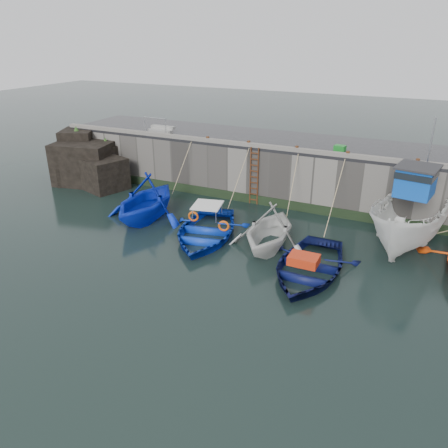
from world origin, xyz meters
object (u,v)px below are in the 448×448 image
at_px(bollard_c, 297,149).
at_px(boat_near_navy, 307,273).
at_px(boat_near_blacktrim, 268,247).
at_px(bollard_d, 348,154).
at_px(boat_far_white, 411,219).
at_px(bollard_b, 249,143).
at_px(bollard_a, 208,139).
at_px(boat_near_white, 147,218).
at_px(bollard_e, 418,162).
at_px(ladder, 254,176).
at_px(boat_near_blue, 205,237).
at_px(fish_crate, 340,148).

bearing_deg(bollard_c, boat_near_navy, -67.94).
relative_size(boat_near_blacktrim, bollard_d, 15.70).
bearing_deg(boat_far_white, bollard_b, 176.64).
height_order(bollard_a, bollard_b, same).
xyz_separation_m(boat_far_white, bollard_b, (-8.71, 1.99, 2.11)).
relative_size(boat_near_white, bollard_a, 17.89).
height_order(boat_near_white, bollard_e, bollard_e).
bearing_deg(bollard_a, ladder, -6.38).
distance_m(boat_far_white, bollard_d, 4.47).
bearing_deg(ladder, bollard_e, 2.40).
distance_m(boat_far_white, bollard_c, 6.67).
bearing_deg(boat_near_blue, boat_near_navy, -25.85).
height_order(fish_crate, bollard_e, fish_crate).
xyz_separation_m(fish_crate, bollard_d, (0.61, -1.05, -0.00)).
relative_size(boat_near_white, boat_far_white, 0.65).
distance_m(boat_near_white, bollard_e, 13.45).
distance_m(boat_near_blacktrim, bollard_b, 6.79).
xyz_separation_m(boat_near_white, boat_far_white, (12.40, 2.63, 1.19)).
bearing_deg(bollard_e, bollard_b, 180.00).
xyz_separation_m(bollard_b, bollard_c, (2.70, 0.00, 0.00)).
xyz_separation_m(bollard_a, bollard_b, (2.50, 0.00, 0.00)).
bearing_deg(bollard_a, bollard_d, 0.00).
distance_m(boat_near_blacktrim, fish_crate, 7.10).
relative_size(boat_near_navy, boat_far_white, 0.69).
relative_size(boat_far_white, bollard_c, 27.52).
relative_size(boat_near_navy, bollard_d, 18.93).
bearing_deg(bollard_d, boat_near_blue, -134.24).
bearing_deg(bollard_d, boat_near_blacktrim, -113.23).
xyz_separation_m(boat_near_blacktrim, bollard_c, (-0.44, 5.03, 3.30)).
distance_m(boat_near_white, boat_near_navy, 9.25).
bearing_deg(boat_far_white, bollard_c, 171.20).
relative_size(ladder, boat_far_white, 0.42).
distance_m(boat_near_blue, bollard_b, 6.28).
bearing_deg(bollard_c, bollard_d, 0.00).
relative_size(bollard_b, bollard_d, 1.00).
bearing_deg(bollard_e, boat_near_white, -159.27).
bearing_deg(boat_near_blacktrim, bollard_a, 135.45).
bearing_deg(fish_crate, bollard_e, -7.23).
height_order(ladder, boat_far_white, boat_far_white).
bearing_deg(boat_near_white, boat_near_blacktrim, -8.87).
bearing_deg(boat_far_white, bollard_a, 179.44).
bearing_deg(bollard_c, ladder, -171.33).
xyz_separation_m(fish_crate, bollard_c, (-1.99, -1.05, -0.00)).
bearing_deg(bollard_c, bollard_b, 180.00).
relative_size(boat_near_blacktrim, bollard_b, 15.70).
distance_m(boat_near_blue, boat_near_blacktrim, 3.06).
distance_m(fish_crate, bollard_e, 3.95).
height_order(boat_near_navy, bollard_d, bollard_d).
xyz_separation_m(boat_near_white, bollard_c, (6.39, 4.62, 3.30)).
xyz_separation_m(bollard_a, bollard_e, (11.00, 0.00, 0.00)).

